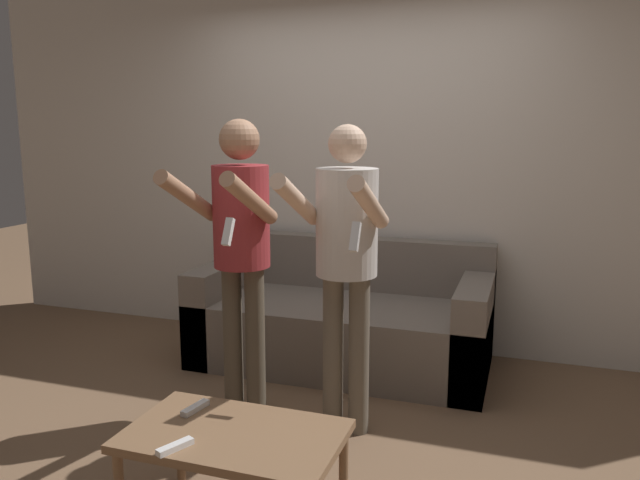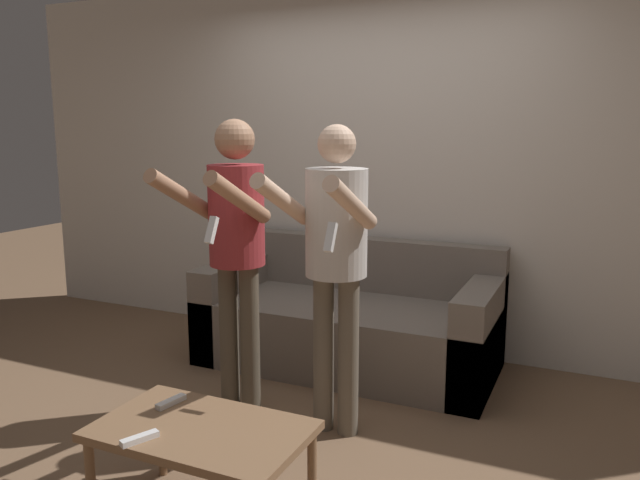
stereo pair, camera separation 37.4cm
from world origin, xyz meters
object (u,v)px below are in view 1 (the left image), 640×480
object	(u,v)px
person_standing_left	(240,236)
remote_far	(195,408)
remote_near	(175,447)
coffee_table	(234,442)
person_standing_right	(346,246)
couch	(343,322)

from	to	relation	value
person_standing_left	remote_far	world-z (taller)	person_standing_left
remote_near	remote_far	size ratio (longest dim) A/B	0.98
person_standing_left	remote_near	xyz separation A→B (m)	(0.27, -1.14, -0.60)
coffee_table	person_standing_right	bearing A→B (deg)	79.21
couch	coffee_table	xyz separation A→B (m)	(0.12, -1.91, 0.09)
coffee_table	remote_far	world-z (taller)	remote_far
person_standing_left	remote_far	distance (m)	1.04
person_standing_right	remote_near	world-z (taller)	person_standing_right
remote_near	remote_far	distance (m)	0.33
couch	person_standing_right	world-z (taller)	person_standing_right
person_standing_right	remote_far	xyz separation A→B (m)	(-0.42, -0.83, -0.58)
remote_near	person_standing_right	bearing A→B (deg)	74.09
coffee_table	remote_near	world-z (taller)	remote_near
couch	person_standing_right	xyz separation A→B (m)	(0.30, -0.96, 0.73)
couch	person_standing_left	size ratio (longest dim) A/B	1.19
person_standing_left	person_standing_right	world-z (taller)	person_standing_left
person_standing_right	couch	bearing A→B (deg)	107.33
person_standing_right	coffee_table	world-z (taller)	person_standing_right
coffee_table	remote_far	size ratio (longest dim) A/B	5.60
person_standing_right	remote_far	bearing A→B (deg)	-116.91
coffee_table	remote_far	distance (m)	0.27
couch	remote_far	world-z (taller)	couch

